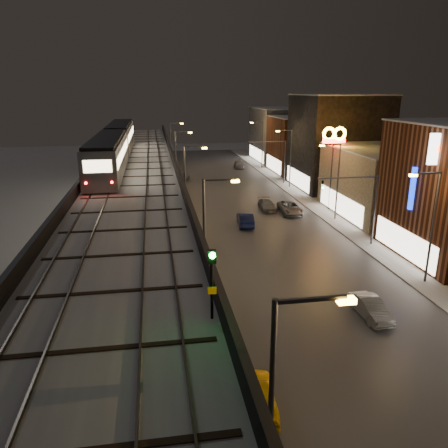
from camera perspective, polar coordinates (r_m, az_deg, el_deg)
ground at (r=22.16m, az=3.90°, el=-24.78°), size 220.00×220.00×0.00m
road_surface at (r=54.33m, az=3.36°, el=1.34°), size 17.00×120.00×0.06m
sidewalk_right at (r=57.27m, az=13.18°, el=1.78°), size 4.00×120.00×0.14m
under_viaduct_pavement at (r=53.14m, az=-11.01°, el=0.68°), size 11.00×120.00×0.06m
elevated_viaduct at (r=48.77m, az=-11.46°, el=5.95°), size 9.00×100.00×6.30m
viaduct_trackbed at (r=48.76m, az=-11.52°, el=6.86°), size 8.40×100.00×0.32m
viaduct_parapet_streetside at (r=48.72m, az=-6.39°, el=7.65°), size 0.30×100.00×1.10m
viaduct_parapet_far at (r=49.08m, az=-16.66°, el=7.11°), size 0.30×100.00×1.10m
building_c at (r=56.59m, az=20.72°, el=5.11°), size 12.20×15.20×8.16m
building_d at (r=70.28m, az=14.56°, el=10.29°), size 12.20×13.20×14.16m
building_e at (r=83.44m, az=10.63°, el=10.16°), size 12.20×12.20×10.16m
building_f at (r=96.61m, az=7.84°, el=11.50°), size 12.20×16.20×11.16m
streetlight_left_0 at (r=15.01m, az=7.24°, el=-22.57°), size 2.57×0.28×9.00m
streetlight_left_1 at (r=30.75m, az=-2.10°, el=-0.98°), size 2.57×0.28×9.00m
streetlight_right_1 at (r=36.90m, az=25.36°, el=0.44°), size 2.56×0.28×9.00m
streetlight_left_2 at (r=48.11m, az=-4.80°, el=5.62°), size 2.57×0.28×9.00m
streetlight_right_2 at (r=52.25m, az=14.41°, el=6.06°), size 2.56×0.28×9.00m
streetlight_left_3 at (r=65.81m, az=-6.07°, el=8.69°), size 2.57×0.28×9.00m
streetlight_right_3 at (r=68.90m, az=8.50°, el=8.98°), size 2.56×0.28×9.00m
streetlight_left_4 at (r=83.64m, az=-6.81°, el=10.45°), size 2.57×0.28×9.00m
streetlight_right_4 at (r=86.09m, az=4.87°, el=10.70°), size 2.56×0.28×9.00m
traffic_light_rig_a at (r=44.08m, az=17.84°, el=2.80°), size 6.10×0.34×7.00m
traffic_light_rig_b at (r=71.58m, az=7.06°, el=8.74°), size 6.10×0.34×7.00m
subway_train at (r=55.63m, az=-14.01°, el=10.09°), size 3.08×37.63×3.68m
rail_signal at (r=15.72m, az=-1.59°, el=-6.14°), size 0.32×0.41×2.77m
car_taxi at (r=22.52m, az=4.48°, el=-21.55°), size 2.25×4.48×1.47m
car_near_white at (r=49.41m, az=2.79°, el=0.60°), size 2.00×4.68×1.50m
car_far_white at (r=76.27m, az=-5.43°, el=6.35°), size 2.57×3.93×1.25m
car_onc_silver at (r=31.53m, az=18.58°, el=-10.45°), size 1.51×4.09×1.34m
car_onc_dark at (r=54.69m, az=8.62°, el=2.03°), size 2.67×5.31×1.44m
car_onc_white at (r=56.03m, az=5.64°, el=2.43°), size 1.94×4.50×1.29m
car_onc_red at (r=86.50m, az=1.99°, el=7.78°), size 2.29×4.61×1.51m
sign_mcdonalds at (r=56.14m, az=14.15°, el=10.29°), size 3.11×0.46×10.49m
sign_citgo at (r=38.78m, az=26.57°, el=6.64°), size 2.44×0.39×11.58m
sign_carwash at (r=41.29m, az=24.11°, el=3.35°), size 1.64×0.35×8.51m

